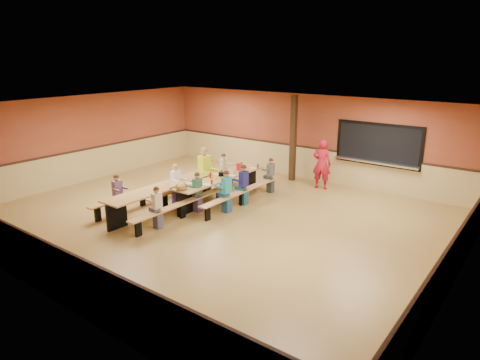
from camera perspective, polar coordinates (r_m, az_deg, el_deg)
The scene contains 23 objects.
ground at distance 11.88m, azimuth -3.07°, elevation -4.95°, with size 12.00×12.00×0.00m, color olive.
room_envelope at distance 11.64m, azimuth -3.12°, elevation -1.79°, with size 12.04×10.04×3.02m.
kitchen_pass_through at distance 14.43m, azimuth 17.92°, elevation 4.30°, with size 2.78×0.28×1.38m.
structural_post at distance 15.06m, azimuth 7.10°, elevation 5.50°, with size 0.18×0.18×3.00m, color black.
cafeteria_table_main at distance 13.10m, azimuth -2.63°, elevation -0.44°, with size 1.91×3.70×0.74m.
cafeteria_table_second at distance 12.29m, azimuth -10.46°, elevation -1.85°, with size 1.91×3.70×0.74m.
seated_child_white_left at distance 12.86m, azimuth -8.53°, elevation -0.58°, with size 0.37×0.30×1.21m, color white, non-canonical shape.
seated_adult_yellow at distance 13.71m, azimuth -4.75°, elevation 1.22°, with size 0.50×0.41×1.48m, color #E3FF26, non-canonical shape.
seated_child_grey_left at distance 14.46m, azimuth -2.20°, elevation 1.32°, with size 0.32×0.26×1.12m, color silver, non-canonical shape.
seated_child_teal_right at distance 12.04m, azimuth -1.79°, elevation -1.57°, with size 0.37×0.30×1.21m, color teal, non-canonical shape.
seated_child_navy_right at distance 12.66m, azimuth 0.50°, elevation -0.68°, with size 0.37×0.30×1.20m, color navy, non-canonical shape.
seated_child_char_right at distance 13.83m, azimuth 4.11°, elevation 0.59°, with size 0.33×0.27×1.12m, color #4D5157, non-canonical shape.
seated_child_purple_sec at distance 12.38m, azimuth -15.98°, elevation -1.88°, with size 0.34×0.28×1.14m, color slate, non-canonical shape.
seated_child_green_sec at distance 12.13m, azimuth -5.68°, elevation -1.67°, with size 0.34×0.28×1.14m, color #306243, non-canonical shape.
seated_child_tan_sec at distance 11.13m, azimuth -10.98°, elevation -3.68°, with size 0.32×0.26×1.11m, color beige, non-canonical shape.
standing_woman at distance 14.39m, azimuth 10.84°, elevation 2.13°, with size 0.61×0.40×1.69m, color red.
punch_pitcher at distance 13.73m, azimuth -0.18°, elevation 1.77°, with size 0.16×0.16×0.22m, color red.
chip_bowl at distance 11.87m, azimuth -7.85°, elevation -0.92°, with size 0.32×0.32×0.15m, color orange, non-canonical shape.
napkin_dispenser at distance 13.08m, azimuth -2.54°, elevation 0.81°, with size 0.10×0.14×0.13m, color black.
condiment_mustard at distance 12.85m, azimuth -3.68°, elevation 0.59°, with size 0.06×0.06×0.17m, color yellow.
condiment_ketchup at distance 12.90m, azimuth -3.98°, elevation 0.65°, with size 0.06×0.06×0.17m, color #B2140F.
table_paddle at distance 13.09m, azimuth -2.09°, elevation 1.15°, with size 0.16×0.16×0.56m.
place_settings at distance 13.03m, azimuth -2.64°, elevation 0.69°, with size 0.65×3.30×0.11m, color beige, non-canonical shape.
Camera 1 is at (7.15, -8.44, 4.33)m, focal length 32.00 mm.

